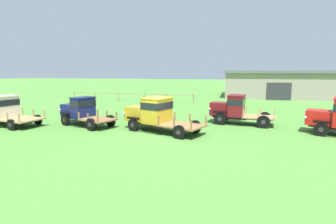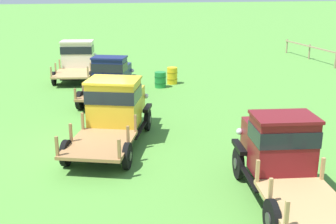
# 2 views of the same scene
# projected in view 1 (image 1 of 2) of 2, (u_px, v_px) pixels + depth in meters

# --- Properties ---
(ground_plane) EXTENTS (240.00, 240.00, 0.00)m
(ground_plane) POSITION_uv_depth(u_px,v_px,m) (159.00, 134.00, 16.53)
(ground_plane) COLOR #518E38
(farm_shed) EXTENTS (21.25, 10.79, 4.03)m
(farm_shed) POSITION_uv_depth(u_px,v_px,m) (295.00, 84.00, 39.86)
(farm_shed) COLOR gray
(farm_shed) RESTS_ON ground
(paddock_fence) EXTENTS (17.09, 0.49, 1.11)m
(paddock_fence) POSITION_uv_depth(u_px,v_px,m) (130.00, 95.00, 34.77)
(paddock_fence) COLOR #997F60
(paddock_fence) RESTS_ON ground
(vintage_truck_foreground_near) EXTENTS (5.76, 3.03, 2.17)m
(vintage_truck_foreground_near) POSITION_uv_depth(u_px,v_px,m) (2.00, 110.00, 19.29)
(vintage_truck_foreground_near) COLOR black
(vintage_truck_foreground_near) RESTS_ON ground
(vintage_truck_second_in_line) EXTENTS (5.04, 3.27, 2.08)m
(vintage_truck_second_in_line) POSITION_uv_depth(u_px,v_px,m) (82.00, 111.00, 19.18)
(vintage_truck_second_in_line) COLOR black
(vintage_truck_second_in_line) RESTS_ON ground
(vintage_truck_midrow_center) EXTENTS (5.90, 3.68, 2.24)m
(vintage_truck_midrow_center) POSITION_uv_depth(u_px,v_px,m) (154.00, 113.00, 17.32)
(vintage_truck_midrow_center) COLOR black
(vintage_truck_midrow_center) RESTS_ON ground
(vintage_truck_far_side) EXTENTS (4.96, 2.53, 2.18)m
(vintage_truck_far_side) POSITION_uv_depth(u_px,v_px,m) (234.00, 108.00, 19.63)
(vintage_truck_far_side) COLOR black
(vintage_truck_far_side) RESTS_ON ground
(oil_drum_beside_row) EXTENTS (0.64, 0.64, 0.85)m
(oil_drum_beside_row) POSITION_uv_depth(u_px,v_px,m) (84.00, 113.00, 22.37)
(oil_drum_beside_row) COLOR #1E7F33
(oil_drum_beside_row) RESTS_ON ground
(oil_drum_near_fence) EXTENTS (0.60, 0.60, 0.94)m
(oil_drum_near_fence) POSITION_uv_depth(u_px,v_px,m) (82.00, 110.00, 23.33)
(oil_drum_near_fence) COLOR gold
(oil_drum_near_fence) RESTS_ON ground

